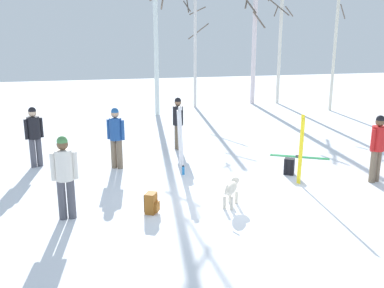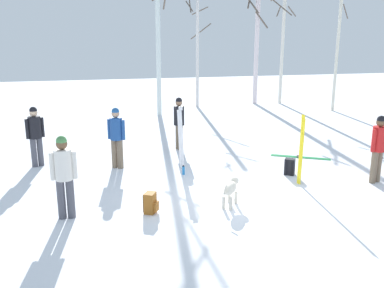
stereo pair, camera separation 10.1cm
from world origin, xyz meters
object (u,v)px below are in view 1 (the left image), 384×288
object	(u,v)px
person_0	(116,134)
person_2	(178,120)
ski_pair_lying_1	(378,157)
birch_tree_2	(195,52)
person_1	(65,172)
dog	(231,189)
water_bottle_0	(183,170)
backpack_1	(151,203)
birch_tree_4	(280,37)
birch_tree_1	(156,29)
ski_pair_planted_1	(180,138)
ski_pair_lying_0	(299,157)
person_4	(34,133)
person_3	(378,144)
birch_tree_3	(254,43)
ski_pair_planted_0	(301,150)
backpack_0	(289,167)
birch_tree_5	(336,36)

from	to	relation	value
person_0	person_2	xyz separation A→B (m)	(2.14, 1.54, 0.00)
ski_pair_lying_1	birch_tree_2	distance (m)	11.63
person_1	ski_pair_lying_1	bearing A→B (deg)	13.27
dog	water_bottle_0	world-z (taller)	dog
backpack_1	birch_tree_4	distance (m)	16.66
birch_tree_1	backpack_1	bearing A→B (deg)	-101.35
ski_pair_planted_1	ski_pair_lying_0	xyz separation A→B (m)	(3.80, 0.15, -0.86)
person_4	birch_tree_2	distance (m)	11.82
person_3	water_bottle_0	bearing A→B (deg)	158.23
ski_pair_planted_1	birch_tree_4	size ratio (longest dim) A/B	0.25
backpack_1	dog	bearing A→B (deg)	-1.45
person_2	birch_tree_3	xyz separation A→B (m)	(6.32, 8.63, 2.35)
person_1	water_bottle_0	distance (m)	3.72
dog	backpack_1	size ratio (longest dim) A/B	1.69
person_2	ski_pair_planted_1	size ratio (longest dim) A/B	0.98
ski_pair_planted_0	ski_pair_lying_0	world-z (taller)	ski_pair_planted_0
ski_pair_lying_0	backpack_0	size ratio (longest dim) A/B	3.65
ski_pair_lying_1	backpack_1	bearing A→B (deg)	-162.57
person_0	water_bottle_0	world-z (taller)	person_0
person_2	ski_pair_planted_1	distance (m)	2.09
backpack_0	ski_pair_planted_0	bearing A→B (deg)	-99.19
person_0	backpack_0	distance (m)	4.81
person_3	person_4	bearing A→B (deg)	156.64
dog	birch_tree_2	size ratio (longest dim) A/B	0.13
person_1	birch_tree_5	xyz separation A→B (m)	(12.65, 10.16, 2.70)
person_0	ski_pair_planted_0	distance (m)	4.97
backpack_1	person_3	bearing A→B (deg)	4.60
ski_pair_lying_1	ski_pair_planted_1	bearing A→B (deg)	175.17
backpack_0	water_bottle_0	distance (m)	2.84
person_3	person_4	world-z (taller)	same
person_1	backpack_0	size ratio (longest dim) A/B	3.90
person_4	birch_tree_4	bearing A→B (deg)	37.25
person_3	birch_tree_5	xyz separation A→B (m)	(5.15, 9.87, 2.70)
person_4	dog	xyz separation A→B (m)	(4.34, -4.14, -0.59)
person_1	ski_pair_lying_0	size ratio (longest dim) A/B	1.07
person_2	ski_pair_lying_1	size ratio (longest dim) A/B	1.04
person_1	dog	world-z (taller)	person_1
water_bottle_0	person_4	bearing A→B (deg)	154.81
ski_pair_lying_1	water_bottle_0	bearing A→B (deg)	-179.58
person_1	birch_tree_2	distance (m)	14.65
person_2	birch_tree_1	xyz separation A→B (m)	(0.54, 6.46, 2.98)
ski_pair_lying_0	birch_tree_1	xyz separation A→B (m)	(-2.84, 8.36, 3.95)
person_4	backpack_0	bearing A→B (deg)	-20.95
person_1	birch_tree_1	xyz separation A→B (m)	(3.96, 11.17, 2.98)
ski_pair_planted_0	ski_pair_lying_1	distance (m)	3.95
person_2	birch_tree_4	xyz separation A→B (m)	(7.73, 8.38, 2.66)
water_bottle_0	birch_tree_1	xyz separation A→B (m)	(1.02, 9.07, 3.84)
person_2	birch_tree_1	size ratio (longest dim) A/B	0.23
person_4	birch_tree_4	xyz separation A→B (m)	(12.06, 9.17, 2.66)
backpack_0	birch_tree_3	xyz separation A→B (m)	(4.05, 11.95, 3.12)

